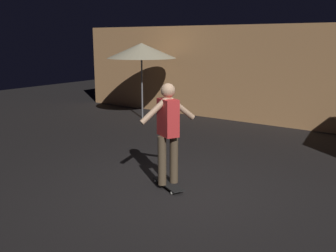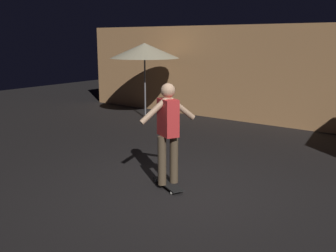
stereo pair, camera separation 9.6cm
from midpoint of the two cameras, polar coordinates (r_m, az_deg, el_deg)
The scene contains 5 objects.
ground_plane at distance 6.44m, azimuth 1.33°, elevation -9.39°, with size 28.00×28.00×0.00m, color black.
low_building at distance 13.59m, azimuth 15.32°, elevation 8.00°, with size 12.58×4.49×2.82m.
patio_umbrella at distance 11.88m, azimuth -4.16°, elevation 11.00°, with size 2.10×2.10×2.30m.
skateboard_ridden at distance 6.53m, azimuth -0.43°, elevation -8.55°, with size 0.79×0.53×0.07m.
skater at distance 6.24m, azimuth -0.44°, elevation -0.12°, with size 0.53×0.92×1.67m.
Camera 1 is at (3.31, -4.96, 2.42)m, focal length 41.42 mm.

